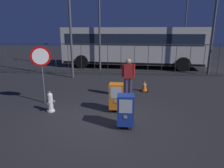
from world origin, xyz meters
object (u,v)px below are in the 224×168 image
Objects in this scene: newspaper_box_secondary at (126,110)px; street_light_far_left at (99,1)px; bus_near at (132,45)px; bus_far at (152,42)px; pedestrian at (128,76)px; street_light_near_right at (187,8)px; fire_hydrant at (50,102)px; street_light_far_right at (216,8)px; traffic_cone at (144,86)px; newspaper_box_primary at (116,96)px; stop_sign at (41,63)px.

street_light_far_left is at bearing 102.35° from newspaper_box_secondary.
bus_near is 4.86m from bus_far.
bus_far is (2.28, 11.96, 0.76)m from pedestrian.
street_light_near_right is at bearing 43.97° from street_light_far_left.
fire_hydrant is at bearing -118.78° from street_light_near_right.
fire_hydrant is at bearing -139.91° from street_light_far_right.
pedestrian is at bearing -129.19° from traffic_cone.
street_light_far_right is at bearing 49.26° from newspaper_box_primary.
bus_far is (2.01, 4.43, 0.00)m from bus_near.
stop_sign is 10.50m from street_light_far_right.
street_light_near_right reaches higher than bus_near.
newspaper_box_secondary is 9.88m from street_light_far_right.
newspaper_box_primary and newspaper_box_secondary have the same top height.
bus_near is at bearing -131.49° from street_light_near_right.
traffic_cone is 6.96m from street_light_far_right.
bus_near is (0.35, 10.34, 1.14)m from newspaper_box_secondary.
pedestrian is at bearing 33.06° from fire_hydrant.
stop_sign is at bearing -145.47° from street_light_far_right.
fire_hydrant is 9.12m from street_light_far_left.
fire_hydrant is 0.45× the size of pedestrian.
newspaper_box_secondary is 10.41m from bus_near.
bus_far is 8.03m from street_light_far_right.
bus_near reaches higher than fire_hydrant.
pedestrian is 7.57m from bus_near.
fire_hydrant is 0.09× the size of street_light_far_left.
newspaper_box_primary is 2.82m from traffic_cone.
street_light_far_right is (2.83, -7.13, 2.37)m from bus_far.
street_light_near_right is 1.24× the size of street_light_far_right.
fire_hydrant is 4.44m from traffic_cone.
stop_sign reaches higher than newspaper_box_primary.
street_light_far_left is (0.68, 7.98, 4.36)m from fire_hydrant.
street_light_near_right is (3.54, 1.84, 3.25)m from bus_far.
street_light_far_right reaches higher than newspaper_box_secondary.
bus_near is (3.57, 8.48, 0.11)m from stop_sign.
bus_near reaches higher than pedestrian.
stop_sign is 4.21× the size of traffic_cone.
newspaper_box_secondary reaches higher than traffic_cone.
bus_far is at bearing 70.63° from bus_near.
street_light_near_right is at bearing 67.11° from pedestrian.
street_light_far_right reaches higher than pedestrian.
newspaper_box_primary is 1.69m from pedestrian.
pedestrian is at bearing -136.67° from street_light_far_right.
pedestrian is at bearing 75.42° from newspaper_box_primary.
newspaper_box_secondary is 18.17m from street_light_near_right.
street_light_near_right is (5.89, 16.61, 4.39)m from newspaper_box_secondary.
fire_hydrant is 14.68m from bus_far.
bus_near is (-0.49, 6.58, 1.45)m from traffic_cone.
pedestrian is (0.07, 2.82, 0.38)m from newspaper_box_secondary.
street_light_far_left reaches higher than stop_sign.
newspaper_box_primary reaches higher than traffic_cone.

